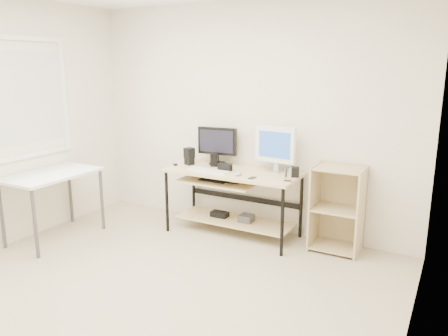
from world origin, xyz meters
name	(u,v)px	position (x,y,z in m)	size (l,w,h in m)	color
room	(122,141)	(-0.14, 0.04, 1.32)	(4.01, 4.01, 2.62)	#B7AA8C
desk	(231,189)	(-0.03, 1.66, 0.54)	(1.50, 0.65, 0.75)	beige
side_table	(52,180)	(-1.68, 0.60, 0.67)	(0.60, 1.00, 0.75)	white
shelf_unit	(338,208)	(1.15, 1.82, 0.45)	(0.50, 0.40, 0.90)	tan
black_monitor	(217,143)	(-0.31, 1.85, 1.00)	(0.48, 0.20, 0.44)	black
white_imac	(275,146)	(0.43, 1.83, 1.04)	(0.48, 0.15, 0.51)	silver
keyboard	(208,171)	(-0.22, 1.50, 0.76)	(0.49, 0.14, 0.02)	white
mouse	(238,174)	(0.15, 1.49, 0.77)	(0.07, 0.11, 0.04)	#B9B9BE
center_speaker	(225,167)	(-0.08, 1.62, 0.79)	(0.16, 0.07, 0.08)	black
speaker_left	(189,156)	(-0.60, 1.68, 0.86)	(0.13, 0.13, 0.20)	black
speaker_right	(295,172)	(0.70, 1.73, 0.80)	(0.09, 0.09, 0.10)	black
audio_controller	(214,160)	(-0.29, 1.74, 0.83)	(0.08, 0.05, 0.16)	black
volume_puck	(175,165)	(-0.71, 1.57, 0.76)	(0.05, 0.05, 0.02)	black
smartphone	(252,178)	(0.33, 1.46, 0.75)	(0.06, 0.10, 0.01)	black
coaster	(288,181)	(0.70, 1.52, 0.75)	(0.09, 0.09, 0.01)	#A27E49
drinking_glass	(288,174)	(0.70, 1.52, 0.83)	(0.07, 0.07, 0.14)	white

